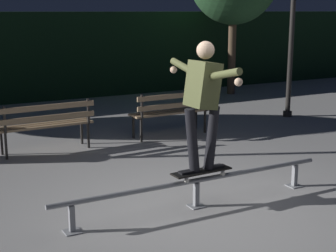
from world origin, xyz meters
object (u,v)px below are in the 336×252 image
at_px(skateboarder, 203,96).
at_px(park_bench_leftmost, 46,121).
at_px(lamp_post_right, 293,4).
at_px(skateboard, 202,172).
at_px(grind_rail, 196,185).
at_px(park_bench_left_center, 172,109).

distance_m(skateboarder, park_bench_leftmost, 3.54).
distance_m(park_bench_leftmost, lamp_post_right, 5.95).
relative_size(skateboard, skateboarder, 0.51).
height_order(grind_rail, park_bench_leftmost, park_bench_leftmost).
bearing_deg(park_bench_left_center, skateboard, -112.76).
bearing_deg(park_bench_leftmost, grind_rail, -73.81).
bearing_deg(skateboarder, lamp_post_right, 38.85).
bearing_deg(park_bench_left_center, skateboarder, -112.72).
bearing_deg(skateboard, lamp_post_right, 38.83).
height_order(grind_rail, skateboard, skateboard).
xyz_separation_m(grind_rail, skateboarder, (0.07, 0.00, 1.10)).
bearing_deg(skateboard, park_bench_left_center, 67.24).
height_order(skateboarder, park_bench_leftmost, skateboarder).
bearing_deg(park_bench_leftmost, skateboarder, -72.63).
bearing_deg(park_bench_left_center, park_bench_leftmost, 180.00).
relative_size(grind_rail, park_bench_left_center, 2.29).
bearing_deg(park_bench_left_center, grind_rail, -113.81).
distance_m(park_bench_left_center, lamp_post_right, 3.77).
xyz_separation_m(skateboard, park_bench_left_center, (1.38, 3.28, 0.10)).
height_order(skateboard, lamp_post_right, lamp_post_right).
bearing_deg(skateboard, skateboarder, 2.65).
distance_m(skateboard, lamp_post_right, 6.23).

